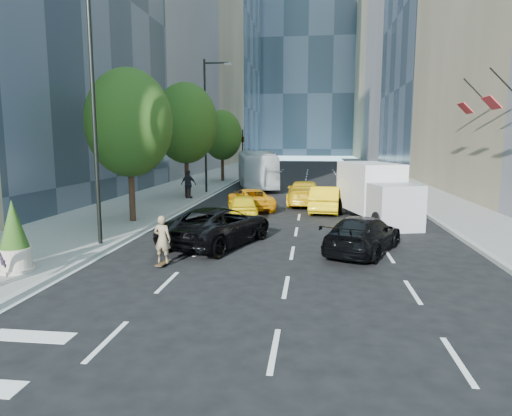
# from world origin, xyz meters

# --- Properties ---
(ground) EXTENTS (160.00, 160.00, 0.00)m
(ground) POSITION_xyz_m (0.00, 0.00, 0.00)
(ground) COLOR black
(ground) RESTS_ON ground
(sidewalk_left) EXTENTS (6.00, 120.00, 0.15)m
(sidewalk_left) POSITION_xyz_m (-9.00, 30.00, 0.07)
(sidewalk_left) COLOR slate
(sidewalk_left) RESTS_ON ground
(sidewalk_right) EXTENTS (4.00, 120.00, 0.15)m
(sidewalk_right) POSITION_xyz_m (10.00, 30.00, 0.07)
(sidewalk_right) COLOR slate
(sidewalk_right) RESTS_ON ground
(tower_left_end) EXTENTS (20.00, 28.00, 60.00)m
(tower_left_end) POSITION_xyz_m (-22.00, 92.00, 30.00)
(tower_left_end) COLOR #293541
(tower_left_end) RESTS_ON ground
(tower_right_far) EXTENTS (20.00, 24.00, 50.00)m
(tower_right_far) POSITION_xyz_m (22.00, 98.00, 25.00)
(tower_right_far) COLOR #766E51
(tower_right_far) RESTS_ON ground
(lamp_near) EXTENTS (2.13, 0.22, 10.00)m
(lamp_near) POSITION_xyz_m (-6.32, 4.00, 5.81)
(lamp_near) COLOR black
(lamp_near) RESTS_ON sidewalk_left
(lamp_far) EXTENTS (2.13, 0.22, 10.00)m
(lamp_far) POSITION_xyz_m (-6.32, 22.00, 5.81)
(lamp_far) COLOR black
(lamp_far) RESTS_ON sidewalk_left
(tree_near) EXTENTS (4.20, 4.20, 7.46)m
(tree_near) POSITION_xyz_m (-7.20, 9.00, 4.97)
(tree_near) COLOR black
(tree_near) RESTS_ON sidewalk_left
(tree_mid) EXTENTS (4.50, 4.50, 7.99)m
(tree_mid) POSITION_xyz_m (-7.20, 19.00, 5.32)
(tree_mid) COLOR black
(tree_mid) RESTS_ON sidewalk_left
(tree_far) EXTENTS (3.90, 3.90, 6.92)m
(tree_far) POSITION_xyz_m (-7.20, 32.00, 4.62)
(tree_far) COLOR black
(tree_far) RESTS_ON sidewalk_left
(traffic_signal) EXTENTS (2.48, 0.53, 5.20)m
(traffic_signal) POSITION_xyz_m (-6.40, 40.00, 4.23)
(traffic_signal) COLOR black
(traffic_signal) RESTS_ON sidewalk_left
(facade_flags) EXTENTS (1.85, 13.30, 2.05)m
(facade_flags) POSITION_xyz_m (10.64, 10.00, 6.18)
(facade_flags) COLOR black
(facade_flags) RESTS_ON ground
(skateboarder) EXTENTS (0.62, 0.44, 1.59)m
(skateboarder) POSITION_xyz_m (-3.20, 1.71, 0.80)
(skateboarder) COLOR #746448
(skateboarder) RESTS_ON ground
(black_sedan_lincoln) EXTENTS (4.26, 6.03, 1.53)m
(black_sedan_lincoln) POSITION_xyz_m (-2.00, 5.00, 0.76)
(black_sedan_lincoln) COLOR black
(black_sedan_lincoln) RESTS_ON ground
(black_sedan_mercedes) EXTENTS (3.61, 5.13, 1.38)m
(black_sedan_mercedes) POSITION_xyz_m (3.59, 4.35, 0.69)
(black_sedan_mercedes) COLOR black
(black_sedan_mercedes) RESTS_ON ground
(taxi_a) EXTENTS (2.20, 4.01, 1.29)m
(taxi_a) POSITION_xyz_m (-2.00, 11.50, 0.65)
(taxi_a) COLOR #DFBC0B
(taxi_a) RESTS_ON ground
(taxi_b) EXTENTS (1.96, 4.72, 1.52)m
(taxi_b) POSITION_xyz_m (2.45, 14.00, 0.76)
(taxi_b) COLOR #E4B40C
(taxi_b) RESTS_ON ground
(taxi_c) EXTENTS (3.66, 5.08, 1.28)m
(taxi_c) POSITION_xyz_m (-2.00, 14.28, 0.64)
(taxi_c) COLOR orange
(taxi_c) RESTS_ON ground
(taxi_d) EXTENTS (2.22, 5.41, 1.57)m
(taxi_d) POSITION_xyz_m (1.20, 16.70, 0.78)
(taxi_d) COLOR #D3A20B
(taxi_d) RESTS_ON ground
(city_bus) EXTENTS (4.96, 11.88, 3.22)m
(city_bus) POSITION_xyz_m (-3.24, 27.40, 1.61)
(city_bus) COLOR silver
(city_bus) RESTS_ON ground
(box_truck) EXTENTS (3.78, 6.56, 2.96)m
(box_truck) POSITION_xyz_m (4.93, 11.27, 1.51)
(box_truck) COLOR #BABABA
(box_truck) RESTS_ON ground
(pedestrian_b) EXTENTS (1.23, 0.74, 1.96)m
(pedestrian_b) POSITION_xyz_m (-6.80, 18.00, 1.13)
(pedestrian_b) COLOR black
(pedestrian_b) RESTS_ON sidewalk_left
(planter_shrub) EXTENTS (0.93, 0.93, 2.23)m
(planter_shrub) POSITION_xyz_m (-7.30, 0.03, 1.21)
(planter_shrub) COLOR #B3A795
(planter_shrub) RESTS_ON sidewalk_left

